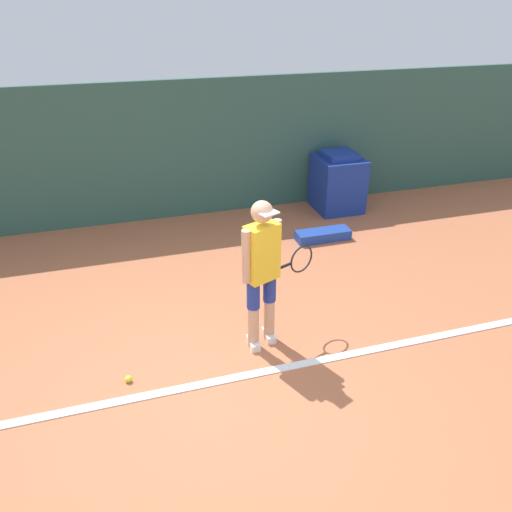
% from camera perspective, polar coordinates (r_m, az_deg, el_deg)
% --- Properties ---
extents(ground_plane, '(24.00, 24.00, 0.00)m').
position_cam_1_polar(ground_plane, '(4.99, -3.42, -15.48)').
color(ground_plane, '#B76642').
extents(back_wall, '(24.00, 0.10, 2.24)m').
position_cam_1_polar(back_wall, '(8.34, -11.04, 11.50)').
color(back_wall, '#2D564C').
rests_on(back_wall, ground_plane).
extents(court_baseline, '(21.60, 0.10, 0.01)m').
position_cam_1_polar(court_baseline, '(5.12, -3.94, -14.01)').
color(court_baseline, white).
rests_on(court_baseline, ground_plane).
extents(tennis_player, '(0.90, 0.46, 1.67)m').
position_cam_1_polar(tennis_player, '(5.08, 0.77, -1.44)').
color(tennis_player, tan).
rests_on(tennis_player, ground_plane).
extents(tennis_ball, '(0.07, 0.07, 0.07)m').
position_cam_1_polar(tennis_ball, '(5.24, -14.39, -13.46)').
color(tennis_ball, '#D1E533').
rests_on(tennis_ball, ground_plane).
extents(covered_chair, '(0.76, 0.81, 1.03)m').
position_cam_1_polar(covered_chair, '(8.85, 9.30, 8.32)').
color(covered_chair, navy).
rests_on(covered_chair, ground_plane).
extents(equipment_bag, '(0.85, 0.29, 0.15)m').
position_cam_1_polar(equipment_bag, '(7.81, 7.66, 2.39)').
color(equipment_bag, '#1E3D99').
rests_on(equipment_bag, ground_plane).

